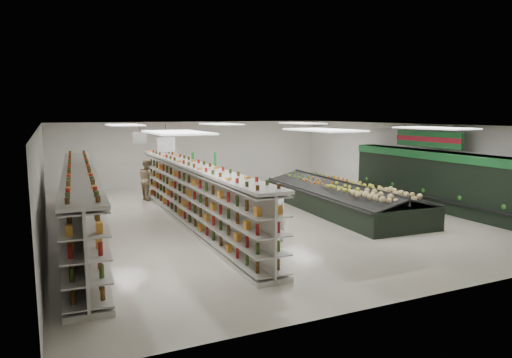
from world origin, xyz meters
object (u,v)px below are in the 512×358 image
soda_endcap (204,175)px  shopper_background (148,179)px  shopper_main (277,215)px  gondola_left (81,206)px  gondola_center (194,198)px  produce_island (341,197)px

soda_endcap → shopper_background: 2.71m
soda_endcap → shopper_main: soda_endcap is taller
gondola_left → soda_endcap: (5.60, 5.70, -0.09)m
gondola_center → produce_island: 5.67m
shopper_main → shopper_background: shopper_background is taller
shopper_main → shopper_background: 8.16m
produce_island → soda_endcap: soda_endcap is taller
produce_island → gondola_center: bearing=179.7°
produce_island → soda_endcap: 6.67m
gondola_left → soda_endcap: 7.99m
gondola_left → shopper_background: gondola_left is taller
shopper_background → gondola_center: bearing=172.8°
gondola_left → shopper_main: size_ratio=7.54×
shopper_main → soda_endcap: bearing=-95.8°
produce_island → shopper_background: bearing=140.0°
shopper_main → gondola_center: bearing=-62.1°
produce_island → shopper_background: size_ratio=4.42×
shopper_background → gondola_left: bearing=137.8°
gondola_left → produce_island: gondola_left is taller
produce_island → shopper_background: (-6.14, 5.16, 0.36)m
gondola_center → shopper_background: gondola_center is taller
gondola_left → shopper_main: (5.00, -2.71, -0.15)m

